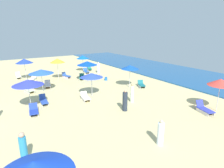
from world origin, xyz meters
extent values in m
cube|color=#1D5490|center=(0.00, 24.91, 0.06)|extent=(60.00, 10.17, 0.12)
cylinder|color=silver|center=(-0.23, 4.54, 0.97)|extent=(0.05, 0.05, 1.94)
cone|color=blue|center=(-0.23, 4.54, 2.16)|extent=(2.37, 2.37, 0.44)
cube|color=silver|center=(1.19, 4.24, 0.11)|extent=(1.01, 0.19, 0.22)
cube|color=silver|center=(1.27, 4.76, 0.11)|extent=(1.01, 0.19, 0.22)
cube|color=#233EAD|center=(1.23, 4.50, 0.25)|extent=(1.20, 0.78, 0.06)
cube|color=#233EAD|center=(0.73, 4.57, 0.47)|extent=(0.47, 0.64, 0.46)
cube|color=silver|center=(-0.57, 5.40, 0.11)|extent=(1.25, 0.12, 0.22)
cube|color=silver|center=(-0.54, 5.88, 0.11)|extent=(1.25, 0.12, 0.22)
cube|color=#2E50AC|center=(-0.56, 5.64, 0.25)|extent=(1.42, 0.65, 0.06)
cube|color=#2E50AC|center=(-1.20, 5.68, 0.47)|extent=(0.29, 0.55, 0.46)
cylinder|color=silver|center=(-4.05, 6.38, 0.96)|extent=(0.05, 0.05, 1.91)
cone|color=blue|center=(-4.05, 6.38, 2.12)|extent=(2.42, 2.42, 0.41)
cube|color=silver|center=(-5.37, 6.90, 0.11)|extent=(1.11, 0.32, 0.22)
cube|color=silver|center=(-5.23, 7.43, 0.11)|extent=(1.11, 0.32, 0.22)
cube|color=silver|center=(-5.30, 7.17, 0.25)|extent=(1.38, 0.93, 0.06)
cube|color=silver|center=(-5.86, 7.31, 0.46)|extent=(0.59, 0.70, 0.46)
cube|color=silver|center=(-4.47, 4.90, 0.12)|extent=(1.18, 0.39, 0.24)
cube|color=silver|center=(-4.62, 5.38, 0.12)|extent=(1.18, 0.39, 0.24)
cube|color=#E6EDC9|center=(-4.55, 5.14, 0.27)|extent=(1.47, 0.96, 0.06)
cube|color=#E6EDC9|center=(-5.15, 4.96, 0.49)|extent=(0.58, 0.66, 0.46)
cylinder|color=silver|center=(-0.18, 10.04, 0.92)|extent=(0.05, 0.05, 1.84)
cone|color=blue|center=(-0.18, 10.04, 2.04)|extent=(2.12, 2.12, 0.40)
cube|color=silver|center=(0.60, 8.74, 0.12)|extent=(1.12, 0.19, 0.24)
cube|color=silver|center=(0.67, 9.25, 0.12)|extent=(1.12, 0.19, 0.24)
cube|color=#F6EBCC|center=(0.63, 8.99, 0.27)|extent=(1.32, 0.76, 0.06)
cube|color=#F6EBCC|center=(0.06, 9.07, 0.47)|extent=(0.34, 0.61, 0.42)
cylinder|color=silver|center=(8.18, 16.62, 1.04)|extent=(0.05, 0.05, 2.08)
cone|color=#E44036|center=(8.18, 16.62, 2.33)|extent=(1.84, 1.84, 0.51)
cube|color=silver|center=(7.88, 15.24, 0.13)|extent=(1.19, 0.38, 0.26)
cube|color=silver|center=(8.03, 15.77, 0.13)|extent=(1.19, 0.38, 0.26)
cube|color=#3440C0|center=(7.95, 15.50, 0.29)|extent=(1.48, 0.99, 0.06)
cube|color=#3440C0|center=(7.35, 15.68, 0.55)|extent=(0.46, 0.67, 0.54)
cylinder|color=silver|center=(-8.01, 9.25, 1.09)|extent=(0.05, 0.05, 2.19)
cone|color=gold|center=(-8.01, 9.25, 2.45)|extent=(1.81, 1.81, 0.52)
cube|color=silver|center=(-8.21, 10.17, 0.13)|extent=(1.11, 0.38, 0.26)
cube|color=silver|center=(-8.35, 10.63, 0.13)|extent=(1.11, 0.38, 0.26)
cube|color=#2E57B3|center=(-8.28, 10.40, 0.29)|extent=(1.39, 0.92, 0.06)
cube|color=#2E57B3|center=(-8.84, 10.23, 0.48)|extent=(0.43, 0.60, 0.42)
cylinder|color=silver|center=(-10.70, 13.86, 0.99)|extent=(0.05, 0.05, 1.98)
cone|color=blue|center=(-10.70, 13.86, 2.23)|extent=(1.86, 1.86, 0.50)
cube|color=silver|center=(-9.49, 13.54, 0.12)|extent=(1.13, 0.21, 0.25)
cube|color=silver|center=(-9.42, 14.04, 0.12)|extent=(1.13, 0.21, 0.25)
cube|color=#2959B5|center=(-9.45, 13.79, 0.28)|extent=(1.34, 0.78, 0.06)
cube|color=#2959B5|center=(-10.03, 13.88, 0.48)|extent=(0.34, 0.59, 0.42)
cube|color=silver|center=(-11.40, 14.93, 0.10)|extent=(1.17, 0.39, 0.20)
cube|color=silver|center=(-11.24, 15.46, 0.10)|extent=(1.17, 0.39, 0.20)
cube|color=#207462|center=(-11.32, 15.19, 0.23)|extent=(1.47, 1.02, 0.06)
cube|color=#207462|center=(-11.92, 15.37, 0.44)|extent=(0.49, 0.69, 0.46)
cylinder|color=silver|center=(-10.19, 5.76, 1.07)|extent=(0.05, 0.05, 2.13)
cone|color=#2440AD|center=(-10.19, 5.76, 2.41)|extent=(2.04, 2.04, 0.55)
cube|color=silver|center=(-9.60, 6.15, 0.10)|extent=(1.13, 0.60, 0.21)
cube|color=silver|center=(-9.38, 6.58, 0.10)|extent=(1.13, 0.60, 0.21)
cube|color=white|center=(-9.49, 6.37, 0.24)|extent=(1.49, 1.14, 0.06)
cube|color=white|center=(-10.06, 6.66, 0.45)|extent=(0.54, 0.63, 0.44)
cube|color=silver|center=(-11.46, 4.77, 0.12)|extent=(1.10, 0.07, 0.24)
cube|color=silver|center=(-11.45, 5.26, 0.12)|extent=(1.10, 0.07, 0.24)
cube|color=white|center=(-11.45, 5.02, 0.27)|extent=(1.24, 0.60, 0.06)
cube|color=white|center=(-12.02, 5.03, 0.51)|extent=(0.29, 0.55, 0.50)
cylinder|color=silver|center=(-0.50, 14.82, 1.02)|extent=(0.05, 0.05, 2.04)
cone|color=#154DB0|center=(-0.50, 14.82, 2.25)|extent=(1.92, 1.92, 0.42)
cube|color=silver|center=(0.15, 15.66, 0.13)|extent=(0.96, 0.47, 0.25)
cube|color=silver|center=(0.38, 16.14, 0.13)|extent=(0.96, 0.47, 0.25)
cube|color=#1C6D73|center=(0.26, 15.90, 0.28)|extent=(1.31, 1.05, 0.06)
cube|color=#1C6D73|center=(-0.21, 16.13, 0.48)|extent=(0.52, 0.66, 0.42)
cylinder|color=silver|center=(-5.45, 12.10, 0.99)|extent=(0.05, 0.05, 1.99)
cone|color=blue|center=(-5.45, 12.10, 2.23)|extent=(2.43, 2.43, 0.48)
cube|color=silver|center=(-6.52, 11.47, 0.13)|extent=(0.91, 0.48, 0.25)
cube|color=silver|center=(-6.29, 11.94, 0.13)|extent=(0.91, 0.48, 0.25)
cube|color=#216D63|center=(-6.40, 11.71, 0.28)|extent=(1.27, 1.04, 0.06)
cube|color=#216D63|center=(-6.85, 11.93, 0.48)|extent=(0.54, 0.67, 0.44)
cylinder|color=#2C8DC6|center=(6.68, 3.08, 0.71)|extent=(0.36, 0.36, 1.43)
sphere|color=tan|center=(6.68, 3.08, 1.55)|extent=(0.26, 0.26, 0.26)
cylinder|color=silver|center=(-8.67, 15.39, 0.72)|extent=(0.56, 0.56, 1.43)
sphere|color=beige|center=(-8.67, 15.39, 1.52)|extent=(0.20, 0.20, 0.20)
cylinder|color=white|center=(8.97, 9.58, 0.65)|extent=(0.40, 0.40, 1.30)
sphere|color=beige|center=(8.97, 9.58, 1.39)|extent=(0.20, 0.20, 0.20)
cylinder|color=#27303E|center=(4.28, 10.65, 0.75)|extent=(0.39, 0.39, 1.50)
sphere|color=tan|center=(4.28, 10.65, 1.59)|extent=(0.21, 0.21, 0.21)
cylinder|color=white|center=(3.15, 12.25, 0.74)|extent=(0.38, 0.38, 1.47)
sphere|color=tan|center=(3.15, 12.25, 1.57)|extent=(0.22, 0.22, 0.22)
cube|color=blue|center=(-4.57, 14.22, 0.17)|extent=(0.65, 0.57, 0.34)
camera|label=1|loc=(15.12, 2.50, 6.06)|focal=29.98mm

